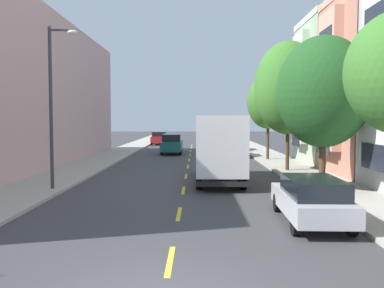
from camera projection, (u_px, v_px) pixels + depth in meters
ground_plane at (190, 157)px, 37.98m from camera, size 160.00×160.00×0.00m
sidewalk_left at (106, 158)px, 36.06m from camera, size 3.20×120.00×0.14m
sidewalk_right at (273, 158)px, 35.90m from camera, size 3.20×120.00×0.14m
lane_centerline_dashes at (189, 163)px, 32.49m from camera, size 0.14×47.20×0.01m
townhouse_fourth_sage at (375, 94)px, 31.73m from camera, size 11.48×6.80×10.97m
street_tree_second at (323, 92)px, 19.21m from camera, size 4.23×4.23×7.02m
street_tree_third at (288, 88)px, 26.61m from camera, size 4.24×4.24×8.14m
street_tree_farthest at (268, 102)px, 34.08m from camera, size 3.39×3.39×6.78m
street_lamp at (54, 96)px, 19.44m from camera, size 1.35×0.28×7.44m
delivery_box_truck at (219, 145)px, 22.47m from camera, size 2.41×7.59×3.54m
parked_wagon_white at (237, 148)px, 38.04m from camera, size 1.87×4.72×1.50m
parked_pickup_red at (160, 138)px, 56.56m from camera, size 2.07×5.33×1.73m
parked_wagon_silver at (311, 199)px, 13.62m from camera, size 1.93×4.74×1.50m
parked_pickup_charcoal at (224, 138)px, 58.82m from camera, size 2.04×5.32×1.73m
parked_suv_burgundy at (231, 142)px, 45.11m from camera, size 1.95×4.80×1.93m
moving_teal_sedan at (172, 144)px, 41.17m from camera, size 1.95×4.80×1.93m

